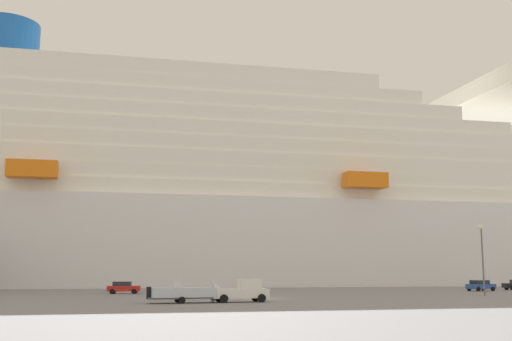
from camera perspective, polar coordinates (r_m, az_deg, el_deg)
name	(u,v)px	position (r m, az deg, el deg)	size (l,w,h in m)	color
ground_plane	(214,290)	(101.33, -3.78, -10.57)	(600.00, 600.00, 0.00)	gray
cruise_ship	(195,202)	(129.42, -5.49, -2.80)	(295.37, 39.79, 60.55)	white
pickup_truck	(242,291)	(63.22, -1.28, -10.71)	(5.74, 2.63, 2.20)	white
small_boat_on_trailer	(191,293)	(62.01, -5.81, -10.78)	(8.49, 2.65, 2.15)	#595960
street_lamp	(482,250)	(82.79, 19.52, -6.67)	(0.56, 0.56, 8.54)	slate
parked_car_blue_suv	(481,285)	(101.33, 19.38, -9.63)	(4.51, 2.73, 1.58)	#264C99
parked_car_red_hatchback	(123,287)	(86.75, -11.73, -10.16)	(4.41, 2.43, 1.58)	red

